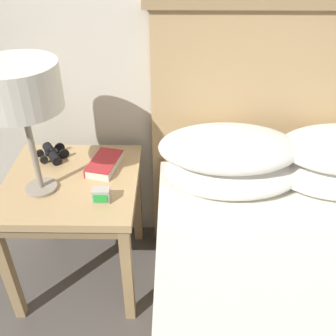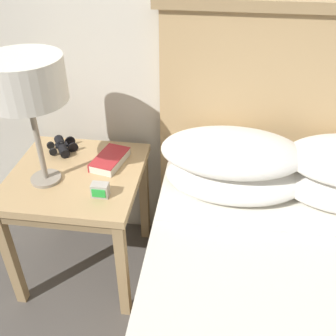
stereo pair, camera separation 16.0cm
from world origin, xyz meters
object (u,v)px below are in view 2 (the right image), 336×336
book_on_nightstand (110,160)px  binoculars_pair (62,146)px  nightstand (78,187)px  table_lamp (25,82)px  bed (295,325)px  alarm_clock (100,190)px

book_on_nightstand → binoculars_pair: 0.27m
nightstand → table_lamp: bearing=-147.9°
bed → alarm_clock: size_ratio=25.66×
alarm_clock → binoculars_pair: bearing=131.3°
nightstand → alarm_clock: alarm_clock is taller
nightstand → binoculars_pair: 0.24m
book_on_nightstand → alarm_clock: size_ratio=3.22×
table_lamp → binoculars_pair: bearing=93.4°
nightstand → table_lamp: 0.54m
bed → table_lamp: bed is taller
bed → book_on_nightstand: 1.02m
book_on_nightstand → binoculars_pair: bearing=162.8°
table_lamp → binoculars_pair: (-0.01, 0.24, -0.43)m
book_on_nightstand → binoculars_pair: (-0.26, 0.08, 0.00)m
alarm_clock → nightstand: bearing=137.8°
nightstand → binoculars_pair: binoculars_pair is taller
binoculars_pair → alarm_clock: bearing=-48.7°
nightstand → book_on_nightstand: (0.13, 0.10, 0.10)m
table_lamp → book_on_nightstand: 0.52m
table_lamp → alarm_clock: table_lamp is taller
nightstand → bed: bed is taller
table_lamp → book_on_nightstand: bearing=34.0°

